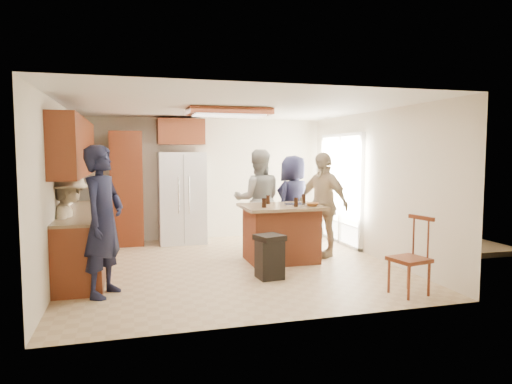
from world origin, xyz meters
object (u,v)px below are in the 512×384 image
object	(u,v)px
person_behind_right	(293,202)
person_side_right	(322,204)
refrigerator	(182,198)
spindle_chair	(410,259)
person_front_left	(103,221)
person_counter	(70,228)
person_behind_left	(258,200)
kitchen_island	(281,233)
trash_bin	(270,256)

from	to	relation	value
person_behind_right	person_side_right	bearing A→B (deg)	76.13
refrigerator	spindle_chair	xyz separation A→B (m)	(2.41, -4.14, -0.45)
person_front_left	person_counter	size ratio (longest dim) A/B	1.23
person_behind_left	spindle_chair	bearing A→B (deg)	119.58
person_front_left	person_side_right	size ratio (longest dim) A/B	1.05
person_counter	kitchen_island	xyz separation A→B (m)	(3.20, 0.41, -0.29)
spindle_chair	person_behind_left	bearing A→B (deg)	110.14
person_behind_left	person_side_right	xyz separation A→B (m)	(0.94, -0.77, -0.02)
person_counter	refrigerator	distance (m)	3.01
person_front_left	spindle_chair	xyz separation A→B (m)	(3.73, -0.99, -0.49)
person_behind_left	person_counter	distance (m)	3.37
person_front_left	person_behind_right	world-z (taller)	person_front_left
person_behind_left	refrigerator	size ratio (longest dim) A/B	1.03
refrigerator	trash_bin	bearing A→B (deg)	-72.88
refrigerator	person_side_right	bearing A→B (deg)	-39.30
person_behind_right	trash_bin	bearing A→B (deg)	25.72
person_front_left	spindle_chair	bearing A→B (deg)	-78.35
person_front_left	person_behind_right	bearing A→B (deg)	-31.53
refrigerator	trash_bin	distance (m)	3.15
person_front_left	person_side_right	bearing A→B (deg)	-42.93
person_front_left	person_side_right	distance (m)	3.78
person_side_right	spindle_chair	world-z (taller)	person_side_right
kitchen_island	trash_bin	distance (m)	1.09
person_front_left	person_counter	distance (m)	0.89
kitchen_island	trash_bin	size ratio (longest dim) A/B	2.03
person_side_right	refrigerator	size ratio (longest dim) A/B	1.00
trash_bin	spindle_chair	xyz separation A→B (m)	(1.50, -1.18, 0.13)
person_side_right	trash_bin	distance (m)	1.83
person_side_right	trash_bin	xyz separation A→B (m)	(-1.31, -1.14, -0.58)
trash_bin	spindle_chair	bearing A→B (deg)	-38.10
person_behind_right	trash_bin	distance (m)	2.19
person_side_right	person_counter	bearing A→B (deg)	-107.04
person_behind_right	refrigerator	bearing A→B (deg)	-64.69
person_counter	trash_bin	size ratio (longest dim) A/B	2.43
person_behind_right	person_front_left	bearing A→B (deg)	-3.13
person_front_left	trash_bin	world-z (taller)	person_front_left
person_behind_left	trash_bin	bearing A→B (deg)	88.56
person_behind_left	person_behind_right	bearing A→B (deg)	-175.86
person_behind_right	refrigerator	xyz separation A→B (m)	(-1.95, 1.11, 0.03)
trash_bin	person_front_left	bearing A→B (deg)	-175.34
person_counter	trash_bin	xyz separation A→B (m)	(2.71, -0.55, -0.45)
person_behind_left	trash_bin	world-z (taller)	person_behind_left
person_counter	person_front_left	bearing A→B (deg)	-148.37
person_front_left	person_behind_left	xyz separation A→B (m)	(2.60, 2.09, -0.02)
kitchen_island	person_side_right	bearing A→B (deg)	12.57
person_counter	refrigerator	size ratio (longest dim) A/B	0.85
trash_bin	person_behind_right	bearing A→B (deg)	60.72
person_counter	trash_bin	world-z (taller)	person_counter
person_front_left	refrigerator	size ratio (longest dim) A/B	1.05
person_side_right	person_counter	xyz separation A→B (m)	(-4.02, -0.60, -0.14)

